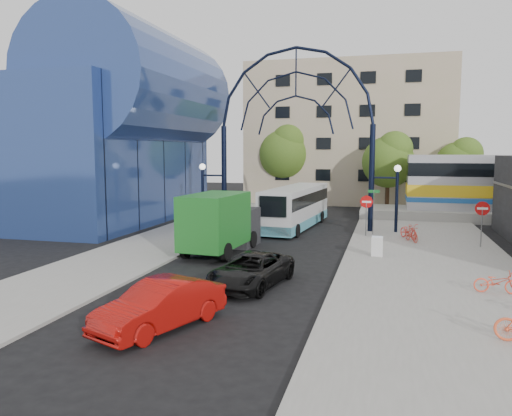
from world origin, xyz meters
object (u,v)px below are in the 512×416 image
(gateway_arch, at_px, (296,101))
(stop_sign, at_px, (366,206))
(tree_north_c, at_px, (460,163))
(bike_near_a, at_px, (409,231))
(sandwich_board, at_px, (377,244))
(street_name_sign, at_px, (374,202))
(city_bus, at_px, (296,207))
(black_suv, at_px, (251,270))
(red_sedan, at_px, (160,305))
(bike_near_b, at_px, (412,234))
(tree_north_b, at_px, (286,151))
(bike_far_a, at_px, (497,282))
(do_not_enter_sign, at_px, (482,213))
(green_truck, at_px, (221,223))
(tree_north_a, at_px, (390,159))

(gateway_arch, relative_size, stop_sign, 5.46)
(tree_north_c, distance_m, bike_near_a, 17.42)
(sandwich_board, bearing_deg, street_name_sign, 93.46)
(city_bus, bearing_deg, black_suv, -81.20)
(red_sedan, bearing_deg, gateway_arch, 110.11)
(bike_near_b, bearing_deg, red_sedan, -140.20)
(sandwich_board, xyz_separation_m, red_sedan, (-6.07, -11.64, -0.02))
(gateway_arch, bearing_deg, black_suv, -86.39)
(tree_north_b, bearing_deg, stop_sign, -64.17)
(bike_far_a, bearing_deg, red_sedan, 121.59)
(sandwich_board, height_order, bike_near_a, sandwich_board)
(do_not_enter_sign, xyz_separation_m, red_sedan, (-11.47, -15.66, -1.25))
(stop_sign, bearing_deg, tree_north_c, 65.31)
(do_not_enter_sign, bearing_deg, gateway_arch, 160.01)
(green_truck, height_order, black_suv, green_truck)
(city_bus, relative_size, green_truck, 1.63)
(street_name_sign, relative_size, red_sedan, 0.64)
(black_suv, bearing_deg, city_bus, 103.53)
(bike_far_a, bearing_deg, gateway_arch, 37.50)
(bike_near_b, bearing_deg, tree_north_b, 96.00)
(red_sedan, bearing_deg, stop_sign, 94.87)
(green_truck, height_order, bike_near_a, green_truck)
(bike_near_a, bearing_deg, do_not_enter_sign, -52.10)
(do_not_enter_sign, distance_m, tree_north_a, 16.86)
(tree_north_c, xyz_separation_m, black_suv, (-11.21, -28.38, -3.62))
(street_name_sign, bearing_deg, bike_near_b, -42.06)
(sandwich_board, bearing_deg, red_sedan, -117.53)
(tree_north_a, relative_size, tree_north_c, 1.08)
(sandwich_board, height_order, black_suv, black_suv)
(tree_north_b, relative_size, green_truck, 1.25)
(green_truck, bearing_deg, bike_near_b, 31.73)
(sandwich_board, bearing_deg, stop_sign, 97.57)
(bike_near_a, bearing_deg, red_sedan, -142.92)
(tree_north_a, xyz_separation_m, tree_north_b, (-10.00, 4.00, 0.66))
(do_not_enter_sign, height_order, green_truck, green_truck)
(bike_near_a, height_order, bike_near_b, bike_near_a)
(do_not_enter_sign, relative_size, tree_north_c, 0.38)
(stop_sign, xyz_separation_m, bike_far_a, (5.19, -11.45, -1.45))
(tree_north_b, xyz_separation_m, bike_far_a, (13.87, -29.38, -4.73))
(bike_near_a, bearing_deg, street_name_sign, 125.88)
(street_name_sign, xyz_separation_m, tree_north_c, (6.92, 15.33, 2.15))
(gateway_arch, height_order, red_sedan, gateway_arch)
(city_bus, relative_size, black_suv, 2.23)
(city_bus, relative_size, red_sedan, 2.38)
(gateway_arch, relative_size, bike_near_a, 7.65)
(tree_north_a, distance_m, red_sedan, 32.50)
(do_not_enter_sign, distance_m, bike_near_b, 3.89)
(red_sedan, distance_m, bike_far_a, 12.17)
(black_suv, height_order, red_sedan, red_sedan)
(do_not_enter_sign, bearing_deg, tree_north_a, 107.03)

